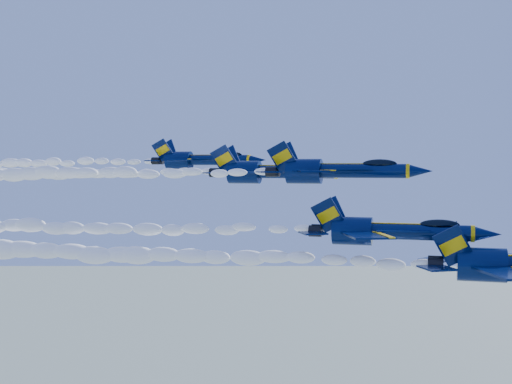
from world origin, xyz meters
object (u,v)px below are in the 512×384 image
(jet_second, at_px, (390,231))
(jet_fourth, at_px, (273,171))
(jet_fifth, at_px, (201,160))
(jet_third, at_px, (336,170))

(jet_second, distance_m, jet_fourth, 25.39)
(jet_fourth, bearing_deg, jet_fifth, 150.55)
(jet_third, distance_m, jet_fifth, 27.48)
(jet_second, bearing_deg, jet_fifth, 136.40)
(jet_second, distance_m, jet_third, 12.15)
(jet_third, xyz_separation_m, jet_fifth, (-21.44, 17.13, 1.32))
(jet_third, relative_size, jet_fourth, 0.92)
(jet_third, relative_size, jet_fifth, 1.04)
(jet_third, xyz_separation_m, jet_fourth, (-9.43, 10.35, -0.22))
(jet_fourth, height_order, jet_fifth, jet_fifth)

